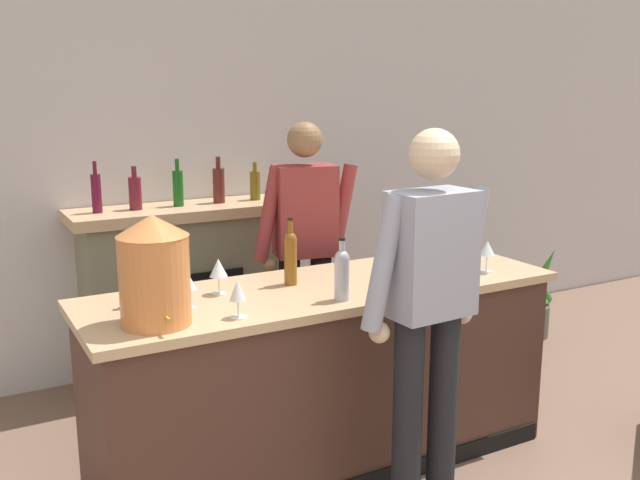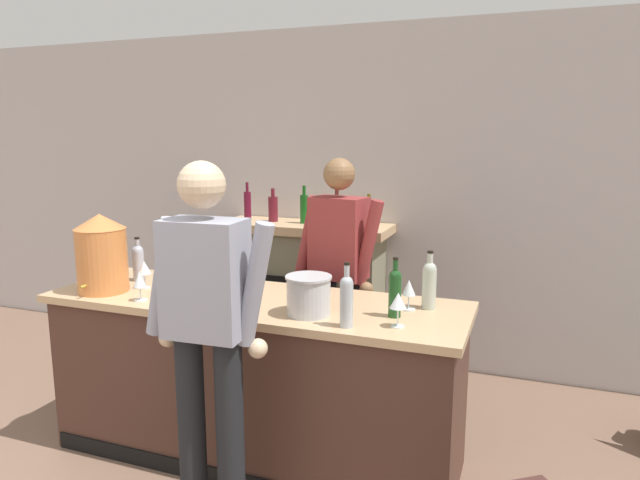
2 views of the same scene
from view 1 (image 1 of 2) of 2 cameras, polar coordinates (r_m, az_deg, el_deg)
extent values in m
cube|color=silver|center=(4.97, -11.78, 5.40)|extent=(12.00, 0.07, 2.75)
cube|color=#482C23|center=(3.74, 0.38, -11.12)|extent=(2.36, 0.70, 0.92)
cube|color=tan|center=(3.58, 0.39, -3.99)|extent=(2.43, 0.77, 0.04)
cube|color=gray|center=(4.89, -10.97, -4.52)|extent=(1.26, 0.44, 1.11)
cube|color=black|center=(4.72, -10.02, -6.88)|extent=(0.69, 0.02, 0.71)
cube|color=tan|center=(4.73, -11.19, 2.27)|extent=(1.42, 0.52, 0.07)
cylinder|color=#581127|center=(4.58, -17.45, 3.57)|extent=(0.06, 0.06, 0.24)
cylinder|color=#581127|center=(4.56, -17.58, 5.54)|extent=(0.02, 0.02, 0.08)
cylinder|color=maroon|center=(4.64, -14.57, 3.63)|extent=(0.08, 0.08, 0.21)
cylinder|color=maroon|center=(4.62, -14.66, 5.32)|extent=(0.03, 0.03, 0.07)
cylinder|color=#145418|center=(4.71, -11.29, 4.07)|extent=(0.07, 0.07, 0.23)
cylinder|color=#145418|center=(4.69, -11.37, 5.93)|extent=(0.03, 0.03, 0.08)
cylinder|color=#511E19|center=(4.80, -8.10, 4.33)|extent=(0.08, 0.08, 0.23)
cylinder|color=#511E19|center=(4.78, -8.16, 6.16)|extent=(0.03, 0.03, 0.08)
cylinder|color=brown|center=(4.90, -5.22, 4.35)|extent=(0.07, 0.07, 0.19)
cylinder|color=brown|center=(4.89, -5.24, 5.85)|extent=(0.03, 0.03, 0.06)
cylinder|color=#554E48|center=(5.93, 16.18, -6.13)|extent=(0.34, 0.34, 0.25)
cylinder|color=#332319|center=(5.89, 16.25, -5.05)|extent=(0.31, 0.31, 0.02)
cone|color=green|center=(5.92, 17.44, -2.45)|extent=(0.14, 0.34, 0.47)
cone|color=#42852C|center=(5.93, 16.10, -3.21)|extent=(0.31, 0.24, 0.32)
cone|color=#2B8624|center=(5.84, 15.39, -3.22)|extent=(0.28, 0.28, 0.34)
cone|color=#407E37|center=(5.72, 16.48, -3.25)|extent=(0.29, 0.27, 0.40)
cone|color=#347D2B|center=(5.81, 17.24, -3.57)|extent=(0.32, 0.23, 0.32)
cylinder|color=black|center=(3.33, 9.76, -13.77)|extent=(0.13, 0.13, 1.00)
cylinder|color=black|center=(3.21, 6.99, -14.70)|extent=(0.13, 0.13, 1.00)
cube|color=#8E91A2|center=(3.01, 8.86, -1.09)|extent=(0.37, 0.24, 0.53)
cylinder|color=#8E91A2|center=(3.17, 11.76, -0.77)|extent=(0.20, 0.08, 0.57)
sphere|color=#CFB28E|center=(3.27, 11.29, -5.83)|extent=(0.09, 0.09, 0.09)
cylinder|color=#8E91A2|center=(2.88, 5.11, -1.87)|extent=(0.20, 0.08, 0.57)
sphere|color=#CFB28E|center=(2.99, 4.77, -7.39)|extent=(0.09, 0.09, 0.09)
sphere|color=#CFB28E|center=(2.94, 9.12, 6.80)|extent=(0.21, 0.21, 0.21)
cylinder|color=black|center=(4.42, -2.41, -7.24)|extent=(0.13, 0.13, 0.94)
cube|color=black|center=(4.53, -2.11, -12.74)|extent=(0.14, 0.25, 0.07)
cylinder|color=black|center=(4.48, 0.07, -6.98)|extent=(0.13, 0.13, 0.94)
cube|color=black|center=(4.58, 0.35, -12.42)|extent=(0.14, 0.25, 0.07)
cube|color=maroon|center=(4.26, -1.21, 2.36)|extent=(0.39, 0.28, 0.54)
cylinder|color=maroon|center=(4.18, -4.14, 2.04)|extent=(0.20, 0.08, 0.57)
sphere|color=olive|center=(4.23, -4.01, -2.01)|extent=(0.09, 0.09, 0.09)
cylinder|color=maroon|center=(4.32, 1.80, 2.38)|extent=(0.20, 0.08, 0.57)
sphere|color=olive|center=(4.36, 1.86, -1.55)|extent=(0.09, 0.09, 0.09)
sphere|color=olive|center=(4.21, -1.23, 8.04)|extent=(0.21, 0.21, 0.21)
cylinder|color=#D0793E|center=(3.03, -13.08, -3.18)|extent=(0.29, 0.29, 0.38)
cone|color=#D0793E|center=(2.98, -13.29, 1.16)|extent=(0.30, 0.30, 0.09)
cylinder|color=#B29333|center=(2.91, -12.05, -6.23)|extent=(0.02, 0.04, 0.02)
cylinder|color=silver|center=(3.63, 7.28, -1.92)|extent=(0.23, 0.23, 0.19)
cylinder|color=silver|center=(3.60, 7.32, -0.33)|extent=(0.24, 0.24, 0.01)
cylinder|color=#19431B|center=(3.97, 11.23, -0.64)|extent=(0.07, 0.07, 0.22)
sphere|color=#19431B|center=(3.95, 11.30, 0.89)|extent=(0.06, 0.06, 0.06)
cylinder|color=#19431B|center=(3.94, 11.32, 1.48)|extent=(0.03, 0.03, 0.08)
cylinder|color=black|center=(3.93, 11.35, 2.17)|extent=(0.03, 0.03, 0.01)
cylinder|color=#B0BAAB|center=(4.21, 10.91, 0.12)|extent=(0.08, 0.08, 0.22)
sphere|color=#B0BAAB|center=(4.19, 10.97, 1.59)|extent=(0.07, 0.07, 0.07)
cylinder|color=#B0BAAB|center=(4.18, 11.00, 2.16)|extent=(0.03, 0.03, 0.09)
cylinder|color=black|center=(4.17, 11.02, 2.82)|extent=(0.03, 0.03, 0.01)
cylinder|color=#AAAEBF|center=(3.30, 1.75, -3.12)|extent=(0.07, 0.07, 0.21)
sphere|color=#AAAEBF|center=(3.28, 1.76, -1.39)|extent=(0.07, 0.07, 0.07)
cylinder|color=#AAAEBF|center=(3.27, 1.76, -0.71)|extent=(0.03, 0.03, 0.08)
cylinder|color=black|center=(3.26, 1.77, 0.08)|extent=(0.03, 0.03, 0.01)
cylinder|color=brown|center=(3.56, -2.37, -1.74)|extent=(0.06, 0.06, 0.24)
sphere|color=brown|center=(3.53, -2.39, 0.13)|extent=(0.06, 0.06, 0.06)
cylinder|color=brown|center=(3.52, -2.40, 0.86)|extent=(0.03, 0.03, 0.09)
cylinder|color=black|center=(3.51, -2.40, 1.69)|extent=(0.03, 0.03, 0.01)
cylinder|color=#A8B0C4|center=(3.32, -13.80, -3.48)|extent=(0.07, 0.07, 0.20)
sphere|color=#A8B0C4|center=(3.30, -13.89, -1.84)|extent=(0.07, 0.07, 0.07)
cylinder|color=#A8B0C4|center=(3.29, -13.92, -1.20)|extent=(0.03, 0.03, 0.08)
cylinder|color=black|center=(3.28, -13.96, -0.46)|extent=(0.03, 0.03, 0.01)
cylinder|color=#A8B2BA|center=(3.68, 11.40, -1.62)|extent=(0.07, 0.07, 0.22)
sphere|color=#A8B2BA|center=(3.66, 11.47, 0.07)|extent=(0.06, 0.06, 0.06)
cylinder|color=#A8B2BA|center=(3.65, 11.50, 0.74)|extent=(0.03, 0.03, 0.09)
cylinder|color=black|center=(3.64, 11.53, 1.50)|extent=(0.03, 0.03, 0.01)
cylinder|color=silver|center=(3.10, -6.55, -6.14)|extent=(0.07, 0.07, 0.01)
cylinder|color=silver|center=(3.09, -6.57, -5.45)|extent=(0.01, 0.01, 0.07)
cone|color=silver|center=(3.07, -6.60, -3.99)|extent=(0.07, 0.07, 0.09)
cylinder|color=silver|center=(3.26, -10.49, -5.34)|extent=(0.06, 0.06, 0.01)
cylinder|color=silver|center=(3.25, -10.52, -4.59)|extent=(0.01, 0.01, 0.08)
cone|color=silver|center=(3.23, -10.58, -3.19)|extent=(0.08, 0.08, 0.08)
cylinder|color=silver|center=(3.92, 13.15, -2.48)|extent=(0.07, 0.07, 0.01)
cylinder|color=silver|center=(3.91, 13.18, -1.81)|extent=(0.01, 0.01, 0.09)
cone|color=silver|center=(3.89, 13.24, -0.63)|extent=(0.08, 0.08, 0.08)
cylinder|color=silver|center=(4.13, 10.31, -1.60)|extent=(0.08, 0.08, 0.01)
cylinder|color=silver|center=(4.12, 10.33, -1.06)|extent=(0.01, 0.01, 0.07)
cone|color=silver|center=(4.10, 10.37, 0.01)|extent=(0.07, 0.07, 0.08)
cylinder|color=silver|center=(3.46, -8.07, -4.27)|extent=(0.07, 0.07, 0.01)
cylinder|color=silver|center=(3.44, -8.09, -3.56)|extent=(0.01, 0.01, 0.08)
cone|color=silver|center=(3.42, -8.13, -2.20)|extent=(0.09, 0.09, 0.09)
camera|label=2|loc=(3.15, 58.06, 5.43)|focal=32.00mm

